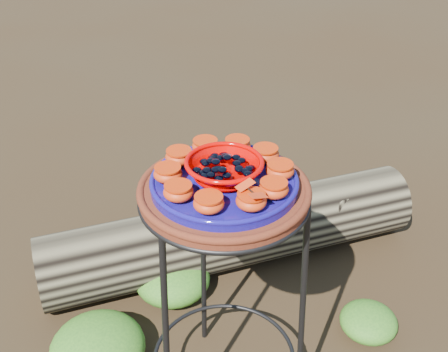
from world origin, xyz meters
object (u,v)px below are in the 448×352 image
object	(u,v)px
red_bowl	(224,170)
terracotta_saucer	(224,193)
driftwood_log	(232,233)
cobalt_plate	(224,183)
plant_stand	(224,306)

from	to	relation	value
red_bowl	terracotta_saucer	bearing A→B (deg)	0.00
terracotta_saucer	driftwood_log	size ratio (longest dim) A/B	0.28
cobalt_plate	driftwood_log	distance (m)	0.85
terracotta_saucer	driftwood_log	bearing A→B (deg)	69.89
terracotta_saucer	driftwood_log	distance (m)	0.83
red_bowl	driftwood_log	xyz separation A→B (m)	(0.20, 0.56, -0.65)
plant_stand	cobalt_plate	xyz separation A→B (m)	(0.00, 0.00, 0.39)
cobalt_plate	red_bowl	bearing A→B (deg)	0.00
plant_stand	red_bowl	bearing A→B (deg)	0.00
plant_stand	terracotta_saucer	size ratio (longest dim) A/B	1.77
plant_stand	driftwood_log	size ratio (longest dim) A/B	0.50
plant_stand	red_bowl	world-z (taller)	red_bowl
terracotta_saucer	plant_stand	bearing A→B (deg)	0.00
plant_stand	terracotta_saucer	distance (m)	0.37
cobalt_plate	driftwood_log	xyz separation A→B (m)	(0.20, 0.56, -0.61)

